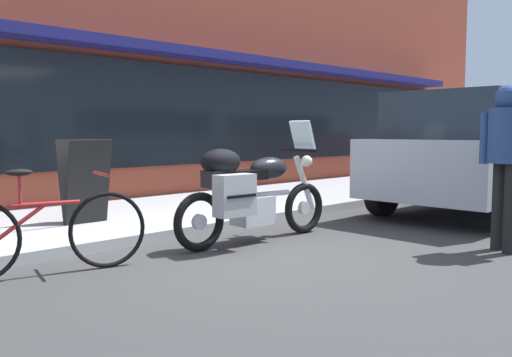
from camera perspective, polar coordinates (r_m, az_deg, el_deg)
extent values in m
plane|color=#373737|center=(5.73, -0.08, -7.69)|extent=(80.00, 80.00, 0.00)
cube|color=brown|center=(12.35, 2.56, 15.29)|extent=(18.02, 0.35, 6.93)
cube|color=black|center=(12.02, 3.25, 6.38)|extent=(12.61, 0.06, 1.80)
cube|color=navy|center=(11.95, 4.08, 11.67)|extent=(12.61, 0.60, 0.16)
cube|color=#A5A5A5|center=(14.56, 18.10, 0.03)|extent=(30.00, 2.96, 0.12)
torus|color=black|center=(6.72, 5.08, -3.11)|extent=(0.63, 0.14, 0.63)
cylinder|color=silver|center=(6.72, 5.08, -3.11)|extent=(0.16, 0.07, 0.16)
torus|color=black|center=(5.71, -5.99, -4.56)|extent=(0.63, 0.14, 0.63)
cylinder|color=silver|center=(5.71, -5.99, -4.56)|extent=(0.16, 0.07, 0.16)
cube|color=silver|center=(6.15, -0.35, -3.38)|extent=(0.46, 0.33, 0.32)
cylinder|color=silver|center=(6.16, 0.00, -1.77)|extent=(1.02, 0.13, 0.06)
ellipsoid|color=black|center=(6.26, 1.38, 1.09)|extent=(0.54, 0.32, 0.26)
cube|color=black|center=(6.00, -1.59, 0.34)|extent=(0.62, 0.28, 0.11)
cube|color=black|center=(5.80, -4.12, -0.03)|extent=(0.30, 0.24, 0.18)
cylinder|color=silver|center=(6.69, 5.10, -0.40)|extent=(0.35, 0.10, 0.67)
cylinder|color=black|center=(6.58, 4.40, 3.01)|extent=(0.08, 0.62, 0.04)
cube|color=silver|center=(6.63, 4.90, 4.58)|extent=(0.17, 0.33, 0.35)
sphere|color=#EAEACC|center=(6.70, 5.36, 1.84)|extent=(0.14, 0.14, 0.14)
cube|color=#A7A7A7|center=(5.65, -2.25, -1.78)|extent=(0.45, 0.23, 0.44)
cube|color=black|center=(5.57, -1.48, -1.87)|extent=(0.37, 0.04, 0.03)
ellipsoid|color=black|center=(5.81, -3.74, 1.77)|extent=(0.50, 0.35, 0.28)
torus|color=black|center=(5.19, -15.35, -5.24)|extent=(0.70, 0.21, 0.71)
cylinder|color=#B22323|center=(5.03, -21.38, -2.50)|extent=(0.59, 0.18, 0.04)
cylinder|color=#B22323|center=(5.02, -23.76, -4.43)|extent=(0.46, 0.15, 0.34)
cylinder|color=#B22323|center=(4.99, -23.63, -1.24)|extent=(0.03, 0.03, 0.30)
ellipsoid|color=black|center=(4.98, -23.69, 0.59)|extent=(0.24, 0.15, 0.06)
cylinder|color=#B22323|center=(5.11, -16.02, 0.47)|extent=(0.14, 0.47, 0.03)
cube|color=#9EA3AD|center=(9.30, 23.57, 1.38)|extent=(4.88, 1.99, 0.82)
cube|color=#232D38|center=(9.02, 23.03, 5.99)|extent=(3.33, 1.73, 0.66)
cylinder|color=black|center=(11.17, 22.09, -0.14)|extent=(0.66, 0.23, 0.66)
cylinder|color=black|center=(8.35, 13.16, -1.52)|extent=(0.66, 0.23, 0.66)
cylinder|color=black|center=(6.30, 24.20, -2.69)|extent=(0.14, 0.14, 0.93)
cylinder|color=black|center=(6.14, 25.25, -2.92)|extent=(0.14, 0.14, 0.93)
cylinder|color=navy|center=(6.17, 24.97, 4.11)|extent=(0.39, 0.39, 0.57)
sphere|color=navy|center=(6.18, 25.10, 7.66)|extent=(0.28, 0.28, 0.28)
sphere|color=tan|center=(6.24, 25.27, 7.63)|extent=(0.17, 0.17, 0.17)
cylinder|color=navy|center=(6.25, 22.95, 3.92)|extent=(0.10, 0.10, 0.54)
cube|color=black|center=(6.93, -17.18, -0.33)|extent=(0.55, 0.21, 1.03)
cube|color=black|center=(7.13, -18.01, -0.21)|extent=(0.55, 0.21, 1.03)
cylinder|color=black|center=(12.95, 24.78, 0.42)|extent=(0.67, 0.26, 0.66)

